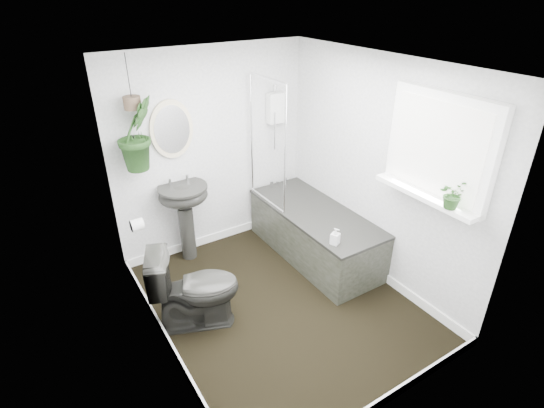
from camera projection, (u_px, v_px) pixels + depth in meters
floor at (280, 303)px, 4.26m from camera, size 2.30×2.80×0.02m
ceiling at (283, 63)px, 3.17m from camera, size 2.30×2.80×0.02m
wall_back at (212, 152)px, 4.77m from camera, size 2.30×0.02×2.30m
wall_front at (404, 288)px, 2.66m from camera, size 2.30×0.02×2.30m
wall_left at (152, 239)px, 3.17m from camera, size 0.02×2.80×2.30m
wall_right at (377, 172)px, 4.26m from camera, size 0.02×2.80×2.30m
skirting at (280, 298)px, 4.23m from camera, size 2.30×2.80×0.10m
bathtub at (315, 233)px, 4.87m from camera, size 0.72×1.72×0.58m
bath_screen at (267, 144)px, 4.61m from camera, size 0.04×0.72×1.40m
shower_box at (276, 108)px, 4.90m from camera, size 0.20×0.10×0.35m
oval_mirror at (172, 129)px, 4.36m from camera, size 0.46×0.03×0.62m
wall_sconce at (135, 146)px, 4.21m from camera, size 0.04×0.04×0.22m
toilet_roll_holder at (137, 225)px, 3.83m from camera, size 0.11×0.11×0.11m
window_recess at (440, 147)px, 3.47m from camera, size 0.08×1.00×0.90m
window_sill at (425, 195)px, 3.63m from camera, size 0.18×1.00×0.04m
window_blinds at (436, 148)px, 3.45m from camera, size 0.01×0.86×0.76m
toilet at (195, 288)px, 3.83m from camera, size 0.90×0.71×0.80m
pedestal_sink at (186, 222)px, 4.75m from camera, size 0.60×0.54×0.91m
sill_plant at (452, 194)px, 3.34m from camera, size 0.26×0.25×0.24m
hanging_plant at (137, 134)px, 4.06m from camera, size 0.48×0.43×0.72m
soap_bottle at (335, 236)px, 4.10m from camera, size 0.10×0.10×0.17m
hanging_pot at (132, 103)px, 3.92m from camera, size 0.16×0.16×0.12m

